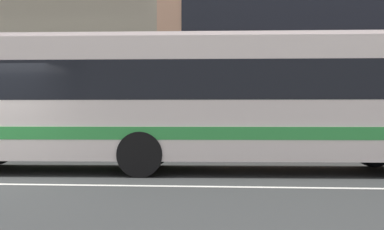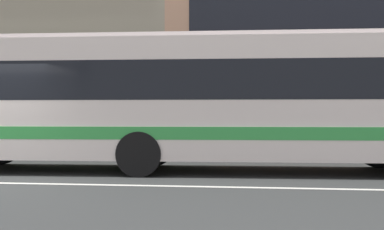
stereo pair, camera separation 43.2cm
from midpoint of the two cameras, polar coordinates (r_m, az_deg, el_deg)
The scene contains 2 objects.
apartment_block_left at distance 27.71m, azimuth -21.44°, elevation 11.20°, with size 19.48×10.79×13.47m.
transit_bus at distance 11.38m, azimuth -0.53°, elevation 2.07°, with size 12.20×2.95×3.21m.
Camera 2 is at (5.63, -8.86, 1.37)m, focal length 43.94 mm.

